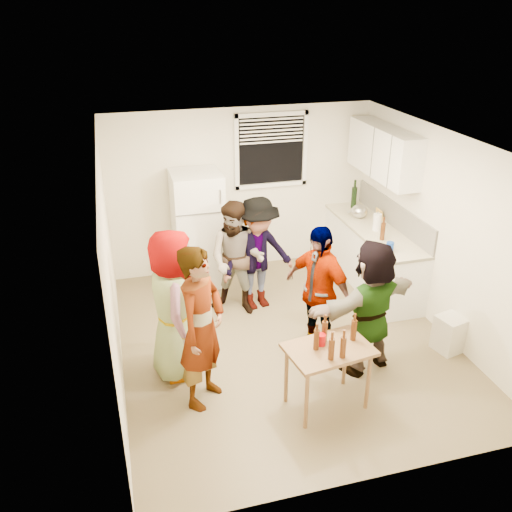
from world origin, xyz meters
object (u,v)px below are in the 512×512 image
object	(u,v)px
wine_bottle	(353,208)
beer_bottle_counter	(382,240)
red_cup	(321,345)
guest_black	(314,348)
refrigerator	(198,229)
trash_bin	(450,332)
guest_orange	(364,366)
kettle	(359,218)
guest_grey	(179,371)
guest_stripe	(205,398)
blue_cup	(389,252)
beer_bottle_table	(316,349)
guest_back_right	(258,305)
serving_table	(325,404)
guest_back_left	(238,311)

from	to	relation	value
wine_bottle	beer_bottle_counter	world-z (taller)	wine_bottle
red_cup	guest_black	world-z (taller)	red_cup
refrigerator	trash_bin	xyz separation A→B (m)	(2.61, -2.56, -0.60)
wine_bottle	guest_orange	world-z (taller)	wine_bottle
kettle	guest_grey	xyz separation A→B (m)	(-3.03, -1.81, -0.90)
kettle	trash_bin	world-z (taller)	kettle
kettle	guest_grey	world-z (taller)	kettle
guest_stripe	guest_black	distance (m)	1.56
blue_cup	guest_black	distance (m)	1.63
beer_bottle_counter	guest_stripe	distance (m)	3.28
guest_orange	refrigerator	bearing A→B (deg)	-76.87
beer_bottle_table	red_cup	xyz separation A→B (m)	(0.08, 0.06, 0.00)
red_cup	guest_back_right	size ratio (longest dim) A/B	0.08
blue_cup	serving_table	world-z (taller)	blue_cup
refrigerator	kettle	bearing A→B (deg)	-7.36
guest_back_left	serving_table	bearing A→B (deg)	-47.12
blue_cup	guest_grey	bearing A→B (deg)	-168.46
guest_back_left	wine_bottle	bearing A→B (deg)	58.06
guest_stripe	guest_black	xyz separation A→B (m)	(1.46, 0.55, 0.00)
guest_back_left	trash_bin	bearing A→B (deg)	-3.77
trash_bin	beer_bottle_table	bearing A→B (deg)	-165.03
guest_grey	guest_black	xyz separation A→B (m)	(1.68, 0.01, 0.00)
wine_bottle	kettle	bearing A→B (deg)	-103.26
guest_grey	guest_orange	size ratio (longest dim) A/B	1.10
refrigerator	guest_stripe	xyz separation A→B (m)	(-0.42, -2.66, -0.85)
blue_cup	serving_table	xyz separation A→B (m)	(-1.47, -1.57, -0.90)
beer_bottle_table	trash_bin	bearing A→B (deg)	14.97
guest_stripe	guest_back_right	size ratio (longest dim) A/B	1.12
beer_bottle_counter	guest_back_right	distance (m)	1.94
refrigerator	guest_stripe	bearing A→B (deg)	-98.91
guest_stripe	guest_back_right	xyz separation A→B (m)	(1.06, 1.72, 0.00)
trash_bin	red_cup	bearing A→B (deg)	-166.07
serving_table	kettle	bearing A→B (deg)	60.03
wine_bottle	trash_bin	world-z (taller)	wine_bottle
serving_table	guest_stripe	distance (m)	1.29
red_cup	guest_orange	distance (m)	1.12
refrigerator	guest_black	bearing A→B (deg)	-63.73
refrigerator	wine_bottle	bearing A→B (deg)	2.62
wine_bottle	serving_table	bearing A→B (deg)	-117.99
guest_grey	guest_back_left	world-z (taller)	guest_back_left
trash_bin	guest_back_right	bearing A→B (deg)	140.57
guest_orange	guest_back_right	bearing A→B (deg)	-79.67
guest_back_right	beer_bottle_counter	bearing A→B (deg)	-18.37
serving_table	guest_back_right	bearing A→B (deg)	94.00
wine_bottle	beer_bottle_table	distance (m)	3.69
wine_bottle	red_cup	distance (m)	3.61
guest_back_right	guest_orange	bearing A→B (deg)	-74.45
red_cup	guest_orange	size ratio (longest dim) A/B	0.08
guest_back_right	guest_orange	size ratio (longest dim) A/B	1.00
refrigerator	blue_cup	bearing A→B (deg)	-34.07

